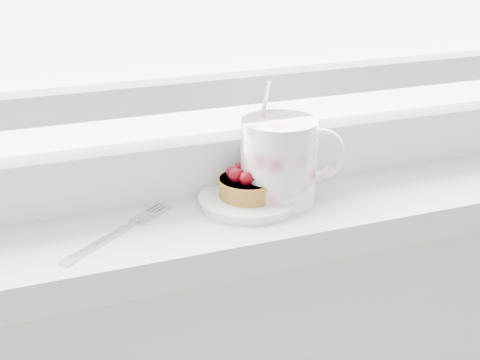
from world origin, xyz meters
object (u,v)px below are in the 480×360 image
raspberry_tart (249,183)px  floral_mug (282,159)px  saucer (249,200)px  fork (118,232)px

raspberry_tart → floral_mug: size_ratio=0.50×
saucer → floral_mug: floral_mug is taller
saucer → floral_mug: (0.04, -0.00, 0.05)m
saucer → raspberry_tart: raspberry_tart is taller
saucer → floral_mug: bearing=-1.5°
raspberry_tart → fork: raspberry_tart is taller
floral_mug → fork: bearing=-175.0°
saucer → raspberry_tart: bearing=-118.3°
raspberry_tart → floral_mug: floral_mug is taller
fork → raspberry_tart: bearing=6.6°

